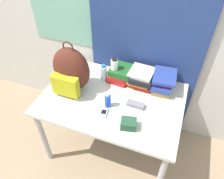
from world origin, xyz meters
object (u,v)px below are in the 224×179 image
at_px(sports_bottle, 114,70).
at_px(sunscreen_bottle, 108,100).
at_px(book_stack_center, 142,77).
at_px(cell_phone, 104,113).
at_px(water_bottle, 104,73).
at_px(book_stack_left, 121,73).
at_px(book_stack_right, 163,82).
at_px(backpack, 71,71).
at_px(sunglasses_case, 136,105).
at_px(camera_pouch, 129,124).

distance_m(sports_bottle, sunscreen_bottle, 0.35).
relative_size(book_stack_center, cell_phone, 2.56).
bearing_deg(water_bottle, book_stack_left, 27.15).
bearing_deg(book_stack_left, book_stack_right, 1.43).
bearing_deg(book_stack_right, book_stack_left, -178.57).
xyz_separation_m(backpack, sunscreen_bottle, (0.38, -0.10, -0.14)).
bearing_deg(cell_phone, sunglasses_case, 37.41).
distance_m(backpack, sunscreen_bottle, 0.42).
bearing_deg(camera_pouch, sunscreen_bottle, 146.56).
relative_size(sunscreen_bottle, cell_phone, 1.37).
xyz_separation_m(book_stack_center, sunglasses_case, (0.03, -0.30, -0.06)).
xyz_separation_m(book_stack_left, sunglasses_case, (0.24, -0.29, -0.05)).
bearing_deg(book_stack_center, camera_pouch, -86.00).
relative_size(book_stack_right, sports_bottle, 1.10).
height_order(book_stack_left, sunglasses_case, book_stack_left).
bearing_deg(sports_bottle, sunscreen_bottle, -79.02).
height_order(backpack, cell_phone, backpack).
distance_m(book_stack_right, sports_bottle, 0.46).
xyz_separation_m(water_bottle, sunglasses_case, (0.38, -0.22, -0.07)).
height_order(book_stack_center, cell_phone, book_stack_center).
height_order(book_stack_left, sports_bottle, sports_bottle).
distance_m(book_stack_center, sunglasses_case, 0.31).
bearing_deg(book_stack_left, sunscreen_bottle, -87.78).
xyz_separation_m(backpack, water_bottle, (0.22, 0.20, -0.12)).
distance_m(sunscreen_bottle, cell_phone, 0.11).
bearing_deg(sunscreen_bottle, book_stack_left, 92.22).
height_order(backpack, water_bottle, backpack).
xyz_separation_m(water_bottle, camera_pouch, (0.39, -0.45, -0.05)).
height_order(backpack, camera_pouch, backpack).
distance_m(book_stack_left, book_stack_center, 0.21).
distance_m(sunglasses_case, camera_pouch, 0.23).
bearing_deg(sports_bottle, book_stack_left, 33.15).
distance_m(book_stack_left, book_stack_right, 0.40).
bearing_deg(sunglasses_case, camera_pouch, -88.09).
bearing_deg(sports_bottle, camera_pouch, -58.86).
relative_size(water_bottle, cell_phone, 1.74).
xyz_separation_m(book_stack_center, cell_phone, (-0.19, -0.47, -0.07)).
bearing_deg(book_stack_right, water_bottle, -171.31).
relative_size(book_stack_left, camera_pouch, 1.71).
height_order(book_stack_center, water_bottle, water_bottle).
distance_m(sports_bottle, cell_phone, 0.45).
height_order(book_stack_right, sports_bottle, sports_bottle).
bearing_deg(backpack, water_bottle, 41.90).
relative_size(sports_bottle, sunglasses_case, 1.65).
relative_size(book_stack_left, sports_bottle, 0.93).
distance_m(backpack, sunglasses_case, 0.63).
height_order(book_stack_right, camera_pouch, book_stack_right).
xyz_separation_m(backpack, sunglasses_case, (0.60, -0.02, -0.18)).
distance_m(water_bottle, sunscreen_bottle, 0.34).
bearing_deg(book_stack_center, sports_bottle, -171.05).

